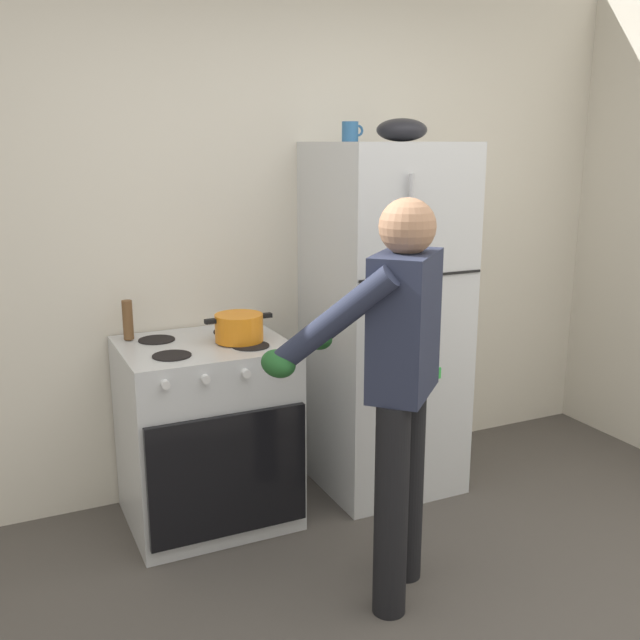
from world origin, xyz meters
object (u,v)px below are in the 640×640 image
at_px(stove_range, 207,433).
at_px(mixing_bowl, 402,130).
at_px(coffee_mug, 351,132).
at_px(red_pot, 239,328).
at_px(refrigerator, 384,320).
at_px(person_cook, 393,367).
at_px(pepper_mill, 128,320).

bearing_deg(stove_range, mixing_bowl, 0.57).
bearing_deg(coffee_mug, red_pot, -170.93).
distance_m(red_pot, coffee_mug, 1.09).
bearing_deg(stove_range, coffee_mug, 4.39).
relative_size(refrigerator, stove_range, 2.02).
relative_size(stove_range, red_pot, 2.75).
bearing_deg(coffee_mug, person_cook, -107.71).
relative_size(red_pot, mixing_bowl, 1.30).
distance_m(red_pot, pepper_mill, 0.52).
bearing_deg(pepper_mill, coffee_mug, -7.86).
height_order(person_cook, mixing_bowl, mixing_bowl).
relative_size(refrigerator, red_pot, 5.53).
bearing_deg(stove_range, pepper_mill, 144.96).
height_order(person_cook, coffee_mug, coffee_mug).
xyz_separation_m(stove_range, red_pot, (0.16, -0.04, 0.51)).
height_order(refrigerator, red_pot, refrigerator).
relative_size(person_cook, coffee_mug, 14.28).
relative_size(stove_range, person_cook, 0.56).
bearing_deg(coffee_mug, refrigerator, -15.83).
relative_size(person_cook, red_pot, 4.94).
relative_size(coffee_mug, mixing_bowl, 0.45).
bearing_deg(mixing_bowl, stove_range, -179.43).
bearing_deg(stove_range, person_cook, -61.48).
xyz_separation_m(person_cook, mixing_bowl, (0.56, 0.90, 0.89)).
bearing_deg(person_cook, coffee_mug, 72.29).
relative_size(refrigerator, pepper_mill, 9.64).
bearing_deg(mixing_bowl, person_cook, -121.93).
bearing_deg(stove_range, red_pot, -13.92).
bearing_deg(mixing_bowl, pepper_mill, 171.54).
relative_size(stove_range, mixing_bowl, 3.56).
bearing_deg(red_pot, pepper_mill, 151.48).
bearing_deg(stove_range, refrigerator, 0.60).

